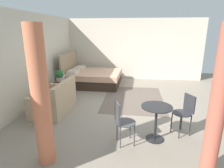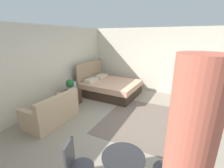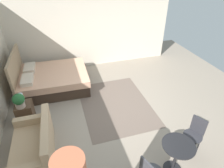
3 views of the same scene
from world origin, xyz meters
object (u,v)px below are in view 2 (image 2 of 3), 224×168
(couch, at_px, (52,113))
(potted_plant, at_px, (70,85))
(cafe_chair_near_couch, at_px, (75,163))
(vase, at_px, (75,85))
(cafe_chair_near_window, at_px, (172,167))
(nightstand, at_px, (74,97))
(bed, at_px, (110,87))

(couch, relative_size, potted_plant, 3.80)
(cafe_chair_near_couch, bearing_deg, vase, 39.58)
(potted_plant, distance_m, vase, 0.23)
(couch, bearing_deg, potted_plant, 15.31)
(potted_plant, xyz_separation_m, cafe_chair_near_couch, (-2.43, -2.20, -0.22))
(cafe_chair_near_window, bearing_deg, cafe_chair_near_couch, 112.55)
(nightstand, distance_m, cafe_chair_near_couch, 3.35)
(couch, height_order, cafe_chair_near_couch, cafe_chair_near_couch)
(bed, bearing_deg, potted_plant, 153.79)
(couch, xyz_separation_m, cafe_chair_near_couch, (-1.31, -1.90, 0.24))
(couch, distance_m, nightstand, 1.25)
(nightstand, height_order, cafe_chair_near_window, cafe_chair_near_window)
(nightstand, distance_m, potted_plant, 0.48)
(cafe_chair_near_couch, bearing_deg, nightstand, 40.62)
(bed, relative_size, vase, 9.29)
(cafe_chair_near_couch, bearing_deg, potted_plant, 42.16)
(vase, distance_m, cafe_chair_near_window, 4.08)
(bed, distance_m, nightstand, 1.58)
(potted_plant, bearing_deg, nightstand, -16.93)
(cafe_chair_near_window, distance_m, cafe_chair_near_couch, 1.40)
(cafe_chair_near_window, bearing_deg, potted_plant, 61.49)
(bed, relative_size, nightstand, 3.94)
(vase, bearing_deg, nightstand, -170.44)
(bed, bearing_deg, nightstand, 153.17)
(bed, height_order, vase, bed)
(vase, bearing_deg, cafe_chair_near_couch, -140.42)
(bed, bearing_deg, vase, 150.38)
(couch, relative_size, cafe_chair_near_window, 1.63)
(bed, relative_size, cafe_chair_near_couch, 2.45)
(potted_plant, bearing_deg, cafe_chair_near_couch, -137.84)
(couch, distance_m, cafe_chair_near_couch, 2.32)
(couch, relative_size, nightstand, 2.59)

